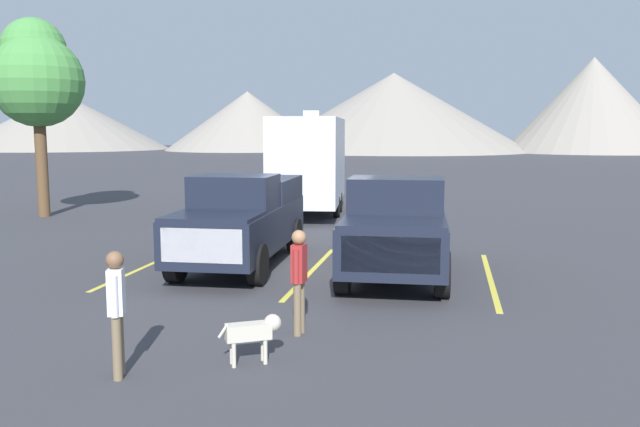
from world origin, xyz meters
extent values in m
plane|color=#38383D|center=(0.00, 0.00, 0.00)|extent=(240.00, 240.00, 0.00)
cube|color=black|center=(-1.77, -0.08, 0.92)|extent=(2.15, 5.77, 0.96)
cube|color=black|center=(-1.69, -2.13, 1.44)|extent=(1.91, 1.67, 0.08)
cube|color=black|center=(-1.75, -0.59, 1.78)|extent=(1.87, 1.55, 0.78)
cube|color=slate|center=(-1.73, -1.18, 1.82)|extent=(1.71, 0.29, 0.57)
cube|color=black|center=(-1.83, 1.46, 1.68)|extent=(1.99, 2.69, 0.57)
cube|color=silver|center=(-1.66, -2.90, 0.96)|extent=(1.64, 0.12, 0.67)
cylinder|color=black|center=(-0.81, -1.98, 0.43)|extent=(0.31, 0.88, 0.87)
cylinder|color=black|center=(-2.58, -2.05, 0.43)|extent=(0.31, 0.88, 0.87)
cylinder|color=black|center=(-0.96, 1.89, 0.43)|extent=(0.31, 0.88, 0.87)
cylinder|color=black|center=(-2.74, 1.82, 0.43)|extent=(0.31, 0.88, 0.87)
cube|color=black|center=(1.90, -0.43, 0.92)|extent=(2.29, 5.63, 0.95)
cube|color=black|center=(1.98, -2.42, 1.44)|extent=(2.06, 1.63, 0.08)
cube|color=black|center=(1.92, -0.92, 1.80)|extent=(2.01, 1.52, 0.80)
cube|color=slate|center=(1.95, -1.50, 1.84)|extent=(1.84, 0.30, 0.59)
cube|color=black|center=(1.85, 1.07, 1.67)|extent=(2.14, 2.63, 0.54)
cube|color=silver|center=(2.01, -3.17, 0.97)|extent=(1.77, 0.13, 0.66)
cylinder|color=black|center=(2.93, -2.27, 0.45)|extent=(0.31, 0.91, 0.90)
cylinder|color=black|center=(1.02, -2.35, 0.45)|extent=(0.31, 0.91, 0.90)
cylinder|color=black|center=(2.79, 1.50, 0.45)|extent=(0.31, 0.91, 0.90)
cylinder|color=black|center=(0.87, 1.42, 0.45)|extent=(0.31, 0.91, 0.90)
cube|color=gold|center=(-3.94, -0.46, 0.00)|extent=(0.12, 5.50, 0.01)
cube|color=gold|center=(0.00, -0.46, 0.00)|extent=(0.12, 5.50, 0.01)
cube|color=gold|center=(3.94, -0.46, 0.00)|extent=(0.12, 5.50, 0.01)
cube|color=silver|center=(-2.17, 9.46, 2.08)|extent=(3.10, 6.84, 3.11)
cube|color=brown|center=(-3.36, 9.33, 2.24)|extent=(0.72, 6.31, 0.24)
cube|color=silver|center=(-2.28, 10.45, 3.79)|extent=(0.67, 0.76, 0.30)
cube|color=#333333|center=(-1.73, 5.58, 0.32)|extent=(0.25, 1.21, 0.12)
cylinder|color=black|center=(-0.99, 8.80, 0.38)|extent=(0.30, 0.78, 0.76)
cylinder|color=black|center=(-3.17, 8.55, 0.38)|extent=(0.30, 0.78, 0.76)
cylinder|color=black|center=(-1.17, 10.37, 0.38)|extent=(0.30, 0.78, 0.76)
cylinder|color=black|center=(-3.34, 10.13, 0.38)|extent=(0.30, 0.78, 0.76)
cylinder|color=#726047|center=(0.76, -4.89, 0.42)|extent=(0.12, 0.12, 0.83)
cylinder|color=#726047|center=(0.74, -5.06, 0.42)|extent=(0.12, 0.12, 0.83)
cube|color=maroon|center=(0.75, -4.98, 1.13)|extent=(0.22, 0.27, 0.59)
sphere|color=#9E704C|center=(0.75, -4.98, 1.54)|extent=(0.23, 0.23, 0.23)
cylinder|color=maroon|center=(0.77, -4.84, 1.10)|extent=(0.10, 0.10, 0.53)
cylinder|color=maroon|center=(0.73, -5.11, 1.10)|extent=(0.10, 0.10, 0.53)
cylinder|color=#726047|center=(-1.16, -7.11, 0.42)|extent=(0.12, 0.12, 0.84)
cylinder|color=#726047|center=(-1.10, -7.27, 0.42)|extent=(0.12, 0.12, 0.84)
cube|color=silver|center=(-1.13, -7.19, 1.14)|extent=(0.26, 0.29, 0.59)
sphere|color=brown|center=(-1.13, -7.19, 1.55)|extent=(0.23, 0.23, 0.23)
cylinder|color=silver|center=(-1.17, -7.06, 1.11)|extent=(0.10, 0.10, 0.54)
cylinder|color=silver|center=(-1.09, -7.32, 1.11)|extent=(0.10, 0.10, 0.54)
cube|color=beige|center=(0.37, -6.40, 0.46)|extent=(0.65, 0.50, 0.22)
sphere|color=beige|center=(0.66, -6.23, 0.55)|extent=(0.24, 0.24, 0.24)
cylinder|color=beige|center=(0.07, -6.56, 0.50)|extent=(0.16, 0.11, 0.20)
cylinder|color=beige|center=(0.52, -6.23, 0.17)|extent=(0.06, 0.06, 0.35)
cylinder|color=beige|center=(0.59, -6.36, 0.17)|extent=(0.06, 0.06, 0.35)
cylinder|color=beige|center=(0.14, -6.44, 0.17)|extent=(0.06, 0.06, 0.35)
cylinder|color=beige|center=(0.21, -6.57, 0.17)|extent=(0.06, 0.06, 0.35)
cylinder|color=brown|center=(-11.73, 6.95, 2.06)|extent=(0.42, 0.42, 4.13)
sphere|color=#478C42|center=(-11.73, 6.95, 4.96)|extent=(3.31, 3.31, 3.31)
sphere|color=#478C42|center=(-12.04, 7.29, 6.11)|extent=(2.32, 2.32, 2.32)
cone|color=gray|center=(-61.75, 87.05, 4.76)|extent=(35.44, 35.44, 9.52)
cone|color=gray|center=(-29.14, 87.83, 4.75)|extent=(26.66, 26.66, 9.50)
cone|color=gray|center=(-5.53, 87.87, 6.02)|extent=(41.86, 41.86, 12.04)
cone|color=gray|center=(23.48, 87.44, 6.89)|extent=(25.14, 25.14, 13.78)
camera|label=1|loc=(2.98, -14.62, 3.17)|focal=36.52mm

